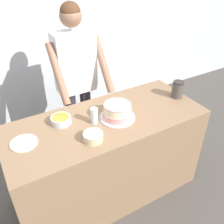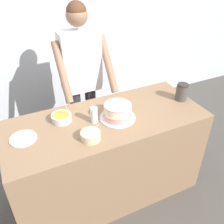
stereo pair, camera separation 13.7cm
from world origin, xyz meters
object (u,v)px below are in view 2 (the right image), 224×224
object	(u,v)px
frosting_bowl_orange	(61,117)
stoneware_jar	(182,92)
drinking_glass	(94,115)
ceramic_plate	(23,139)
frosting_bowl_white	(91,135)
person_baker	(81,71)
cake	(118,112)

from	to	relation	value
frosting_bowl_orange	stoneware_jar	distance (m)	1.17
drinking_glass	stoneware_jar	xyz separation A→B (m)	(0.91, -0.02, 0.01)
drinking_glass	ceramic_plate	bearing A→B (deg)	177.45
frosting_bowl_white	ceramic_plate	xyz separation A→B (m)	(-0.48, 0.23, -0.03)
person_baker	cake	world-z (taller)	person_baker
frosting_bowl_white	ceramic_plate	size ratio (longest dim) A/B	0.75
cake	frosting_bowl_orange	xyz separation A→B (m)	(-0.45, 0.17, -0.03)
person_baker	cake	distance (m)	0.78
frosting_bowl_white	frosting_bowl_orange	size ratio (longest dim) A/B	0.84
cake	drinking_glass	bearing A→B (deg)	170.17
ceramic_plate	cake	bearing A→B (deg)	-4.45
drinking_glass	ceramic_plate	size ratio (longest dim) A/B	0.69
ceramic_plate	person_baker	bearing A→B (deg)	43.80
cake	ceramic_plate	distance (m)	0.80
frosting_bowl_white	stoneware_jar	bearing A→B (deg)	10.18
frosting_bowl_orange	frosting_bowl_white	bearing A→B (deg)	-68.05
frosting_bowl_orange	drinking_glass	world-z (taller)	frosting_bowl_orange
person_baker	ceramic_plate	distance (m)	1.04
frosting_bowl_white	stoneware_jar	xyz separation A→B (m)	(1.02, 0.18, 0.05)
person_baker	ceramic_plate	bearing A→B (deg)	-136.20
person_baker	frosting_bowl_orange	size ratio (longest dim) A/B	9.51
frosting_bowl_orange	ceramic_plate	bearing A→B (deg)	-162.29
frosting_bowl_white	frosting_bowl_orange	xyz separation A→B (m)	(-0.14, 0.34, -0.00)
person_baker	drinking_glass	size ratio (longest dim) A/B	12.32
frosting_bowl_white	ceramic_plate	distance (m)	0.53
cake	ceramic_plate	xyz separation A→B (m)	(-0.80, 0.06, -0.06)
ceramic_plate	frosting_bowl_orange	bearing A→B (deg)	17.71
stoneware_jar	cake	bearing A→B (deg)	-178.51
stoneware_jar	ceramic_plate	bearing A→B (deg)	178.34
person_baker	stoneware_jar	world-z (taller)	person_baker
frosting_bowl_white	person_baker	bearing A→B (deg)	74.20
frosting_bowl_white	ceramic_plate	world-z (taller)	frosting_bowl_white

